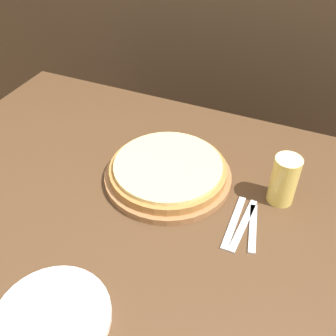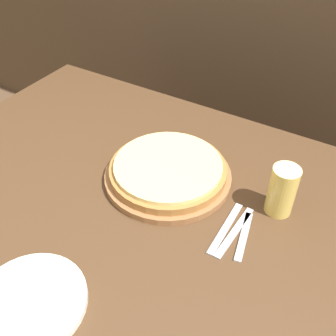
{
  "view_description": "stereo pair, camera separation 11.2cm",
  "coord_description": "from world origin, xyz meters",
  "px_view_note": "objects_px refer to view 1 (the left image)",
  "views": [
    {
      "loc": [
        0.36,
        -0.65,
        1.53
      ],
      "look_at": [
        0.02,
        0.12,
        0.8
      ],
      "focal_mm": 42.0,
      "sensor_mm": 36.0,
      "label": 1
    },
    {
      "loc": [
        0.46,
        -0.6,
        1.53
      ],
      "look_at": [
        0.02,
        0.12,
        0.8
      ],
      "focal_mm": 42.0,
      "sensor_mm": 36.0,
      "label": 2
    }
  ],
  "objects_px": {
    "beer_glass": "(284,178)",
    "dinner_plate": "(52,318)",
    "spoon": "(253,228)",
    "fork": "(234,222)",
    "dinner_knife": "(243,225)",
    "pizza_on_board": "(168,172)"
  },
  "relations": [
    {
      "from": "fork",
      "to": "spoon",
      "type": "relative_size",
      "value": 1.18
    },
    {
      "from": "pizza_on_board",
      "to": "spoon",
      "type": "xyz_separation_m",
      "value": [
        0.27,
        -0.09,
        -0.02
      ]
    },
    {
      "from": "fork",
      "to": "dinner_knife",
      "type": "height_order",
      "value": "same"
    },
    {
      "from": "dinner_plate",
      "to": "spoon",
      "type": "relative_size",
      "value": 1.51
    },
    {
      "from": "beer_glass",
      "to": "fork",
      "type": "bearing_deg",
      "value": -124.43
    },
    {
      "from": "beer_glass",
      "to": "dinner_plate",
      "type": "height_order",
      "value": "beer_glass"
    },
    {
      "from": "beer_glass",
      "to": "dinner_plate",
      "type": "bearing_deg",
      "value": -123.67
    },
    {
      "from": "fork",
      "to": "dinner_plate",
      "type": "bearing_deg",
      "value": -123.42
    },
    {
      "from": "beer_glass",
      "to": "dinner_plate",
      "type": "xyz_separation_m",
      "value": [
        -0.36,
        -0.54,
        -0.07
      ]
    },
    {
      "from": "pizza_on_board",
      "to": "beer_glass",
      "type": "xyz_separation_m",
      "value": [
        0.31,
        0.04,
        0.05
      ]
    },
    {
      "from": "dinner_plate",
      "to": "dinner_knife",
      "type": "xyz_separation_m",
      "value": [
        0.29,
        0.41,
        -0.01
      ]
    },
    {
      "from": "dinner_knife",
      "to": "dinner_plate",
      "type": "bearing_deg",
      "value": -125.81
    },
    {
      "from": "beer_glass",
      "to": "pizza_on_board",
      "type": "bearing_deg",
      "value": -172.08
    },
    {
      "from": "fork",
      "to": "dinner_knife",
      "type": "bearing_deg",
      "value": 0.0
    },
    {
      "from": "beer_glass",
      "to": "dinner_knife",
      "type": "distance_m",
      "value": 0.17
    },
    {
      "from": "spoon",
      "to": "fork",
      "type": "bearing_deg",
      "value": -180.0
    },
    {
      "from": "dinner_knife",
      "to": "spoon",
      "type": "height_order",
      "value": "same"
    },
    {
      "from": "fork",
      "to": "dinner_knife",
      "type": "relative_size",
      "value": 1.0
    },
    {
      "from": "beer_glass",
      "to": "fork",
      "type": "distance_m",
      "value": 0.18
    },
    {
      "from": "pizza_on_board",
      "to": "spoon",
      "type": "distance_m",
      "value": 0.29
    },
    {
      "from": "pizza_on_board",
      "to": "fork",
      "type": "height_order",
      "value": "pizza_on_board"
    },
    {
      "from": "fork",
      "to": "beer_glass",
      "type": "bearing_deg",
      "value": 55.57
    }
  ]
}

